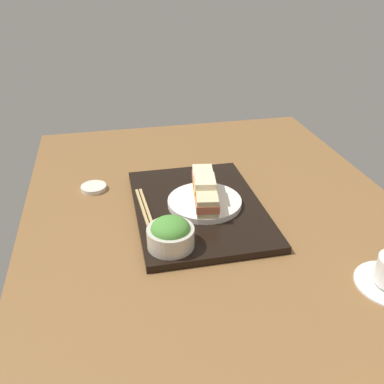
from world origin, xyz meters
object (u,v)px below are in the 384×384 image
salad_bowl (171,234)px  sandwich_near (203,180)px  sandwich_middle (205,189)px  sandwich_far (207,203)px  small_sauce_dish (94,188)px  chopsticks_pair (144,207)px  sandwich_plate (205,202)px

salad_bowl → sandwich_near: bearing=149.9°
sandwich_middle → sandwich_far: size_ratio=1.01×
sandwich_far → small_sauce_dish: sandwich_far is taller
chopsticks_pair → sandwich_plate: bearing=83.9°
small_sauce_dish → sandwich_near: bearing=67.2°
sandwich_plate → sandwich_far: 6.44cm
sandwich_far → small_sauce_dish: 36.56cm
sandwich_middle → chopsticks_pair: sandwich_middle is taller
sandwich_far → chopsticks_pair: sandwich_far is taller
sandwich_far → salad_bowl: (10.20, -10.80, -0.58)cm
sandwich_middle → sandwich_far: sandwich_middle is taller
salad_bowl → chopsticks_pair: salad_bowl is taller
sandwich_middle → small_sauce_dish: size_ratio=1.13×
sandwich_far → small_sauce_dish: (-23.46, -27.57, -5.13)cm
sandwich_plate → chopsticks_pair: size_ratio=1.06×
sandwich_far → chopsticks_pair: 16.91cm
sandwich_far → small_sauce_dish: bearing=-130.4°
sandwich_plate → sandwich_middle: (0.00, 0.00, 3.89)cm
sandwich_near → sandwich_middle: sandwich_middle is taller
sandwich_far → salad_bowl: salad_bowl is taller
chopsticks_pair → salad_bowl: bearing=13.1°
chopsticks_pair → small_sauce_dish: 20.64cm
salad_bowl → sandwich_middle: bearing=143.7°
chopsticks_pair → small_sauce_dish: bearing=-141.8°
salad_bowl → small_sauce_dish: salad_bowl is taller
chopsticks_pair → small_sauce_dish: (-16.18, -12.71, -1.63)cm
sandwich_plate → chopsticks_pair: (-1.68, -15.66, -0.40)cm
sandwich_near → salad_bowl: bearing=-30.1°
sandwich_middle → small_sauce_dish: 34.04cm
chopsticks_pair → sandwich_middle: bearing=83.9°
small_sauce_dish → salad_bowl: bearing=26.5°
sandwich_plate → chopsticks_pair: 15.75cm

